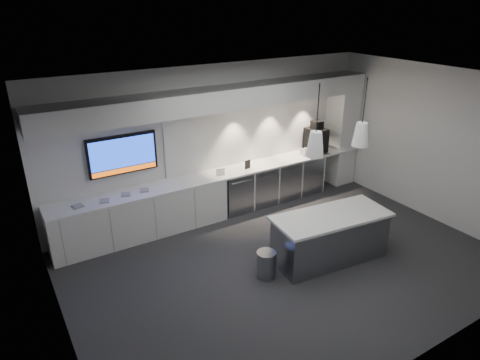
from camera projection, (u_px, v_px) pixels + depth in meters
floor at (287, 263)px, 7.24m from camera, size 7.00×7.00×0.00m
ceiling at (296, 85)px, 6.06m from camera, size 7.00×7.00×0.00m
wall_back at (215, 140)px, 8.61m from camera, size 7.00×0.00×7.00m
wall_front at (431, 259)px, 4.69m from camera, size 7.00×0.00×7.00m
wall_left at (52, 244)px, 4.97m from camera, size 0.00×7.00×7.00m
wall_right at (434, 145)px, 8.33m from camera, size 0.00×7.00×7.00m
back_counter at (223, 173)px, 8.60m from camera, size 6.80×0.65×0.04m
left_base_cabinets at (142, 214)px, 7.94m from camera, size 3.30×0.63×0.86m
fridge_unit_a at (234, 191)px, 8.90m from camera, size 0.60×0.61×0.85m
fridge_unit_b at (259, 185)px, 9.20m from camera, size 0.60×0.61×0.85m
fridge_unit_c at (283, 179)px, 9.50m from camera, size 0.60×0.61×0.85m
fridge_unit_d at (305, 173)px, 9.80m from camera, size 0.60×0.61×0.85m
backsplash at (265, 129)px, 9.15m from camera, size 4.60×0.03×1.30m
soffit at (221, 98)px, 8.02m from camera, size 6.90×0.60×0.40m
column at (342, 129)px, 9.99m from camera, size 0.55×0.55×2.60m
wall_tv at (123, 154)px, 7.63m from camera, size 1.25×0.07×0.72m
island at (330, 237)px, 7.21m from camera, size 2.06×1.05×0.84m
bin at (266, 264)px, 6.81m from camera, size 0.37×0.37×0.45m
coffee_machine at (316, 139)px, 9.66m from camera, size 0.39×0.56×0.72m
sign_black at (248, 164)px, 8.76m from camera, size 0.14×0.05×0.18m
sign_white at (220, 172)px, 8.44m from camera, size 0.18×0.05×0.14m
cup_cluster at (307, 152)px, 9.54m from camera, size 0.27×0.17×0.14m
tray_a at (78, 206)px, 7.18m from camera, size 0.19×0.19×0.02m
tray_b at (104, 201)px, 7.37m from camera, size 0.20×0.20×0.02m
tray_c at (126, 194)px, 7.61m from camera, size 0.20×0.20×0.02m
tray_d at (144, 190)px, 7.77m from camera, size 0.20×0.20×0.02m
pendant_left at (315, 144)px, 6.30m from camera, size 0.27×0.27×1.08m
pendant_right at (361, 134)px, 6.75m from camera, size 0.27×0.27×1.08m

